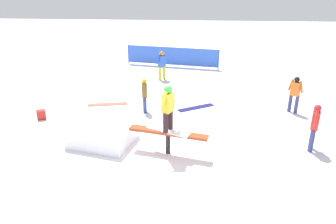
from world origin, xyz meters
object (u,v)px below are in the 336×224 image
Objects in this scene: bystander_brown at (144,93)px; rail_feature at (168,135)px; backpack_on_snow at (41,115)px; loose_snowboard_coral at (108,104)px; bystander_red at (315,125)px; main_rider_on_rail at (168,109)px; bystander_orange at (295,93)px; loose_snowboard_navy at (196,108)px; bystander_blue at (162,64)px.

rail_feature is at bearing 10.04° from bystander_brown.
bystander_brown is 3.80m from backpack_on_snow.
rail_feature is at bearing -65.44° from loose_snowboard_coral.
bystander_red reaches higher than bystander_brown.
rail_feature is 1.69× the size of main_rider_on_rail.
rail_feature is 6.83× the size of backpack_on_snow.
bystander_orange is 7.24m from loose_snowboard_coral.
backpack_on_snow is at bearing -80.00° from bystander_red.
bystander_red is at bearing -36.44° from loose_snowboard_coral.
bystander_brown reaches higher than loose_snowboard_coral.
rail_feature is 1.67× the size of bystander_orange.
bystander_blue is at bearing 83.48° from loose_snowboard_navy.
main_rider_on_rail reaches higher than backpack_on_snow.
bystander_red reaches higher than loose_snowboard_coral.
rail_feature reaches higher than backpack_on_snow.
bystander_blue is 1.08× the size of bystander_brown.
bystander_blue is at bearing 166.52° from bystander_brown.
bystander_orange is at bearing -13.94° from loose_snowboard_coral.
bystander_red is (-0.25, -2.91, 0.03)m from bystander_orange.
backpack_on_snow is (-8.96, 1.58, -0.64)m from bystander_red.
loose_snowboard_coral is (-2.72, 3.68, -0.58)m from rail_feature.
loose_snowboard_coral is (-1.61, 0.62, -0.72)m from bystander_brown.
loose_snowboard_navy is at bearing -107.15° from bystander_blue.
bystander_red is 0.93× the size of loose_snowboard_coral.
bystander_red is 4.24× the size of backpack_on_snow.
bystander_orange is at bearing -33.55° from loose_snowboard_navy.
rail_feature is 3.25m from bystander_brown.
main_rider_on_rail is 0.95× the size of bystander_red.
rail_feature is 4.26m from bystander_red.
bystander_brown is (-1.11, 3.05, 0.14)m from rail_feature.
rail_feature is 1.51× the size of loose_snowboard_navy.
bystander_brown is at bearing -135.31° from bystander_blue.
backpack_on_snow is at bearing 43.99° from bystander_orange.
loose_snowboard_navy is at bearing 95.17° from bystander_brown.
rail_feature is 4.61m from loose_snowboard_coral.
bystander_blue is at bearing -123.06° from bystander_red.
backpack_on_snow is at bearing -168.77° from bystander_blue.
bystander_brown is at bearing -33.05° from loose_snowboard_coral.
rail_feature is 3.72m from loose_snowboard_navy.
bystander_orange is at bearing -165.00° from bystander_red.
rail_feature is at bearing -63.11° from bystander_red.
main_rider_on_rail is 0.90× the size of loose_snowboard_navy.
loose_snowboard_coral is 1.01× the size of loose_snowboard_navy.
bystander_brown is at bearing 123.52° from rail_feature.
bystander_orange is (5.32, -3.83, -0.01)m from bystander_blue.
main_rider_on_rail is 3.31m from bystander_brown.
bystander_red reaches higher than bystander_blue.
loose_snowboard_navy is at bearing -13.51° from loose_snowboard_coral.
rail_feature is 7.30m from bystander_blue.
loose_snowboard_navy is (-3.64, 0.15, -0.77)m from bystander_orange.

